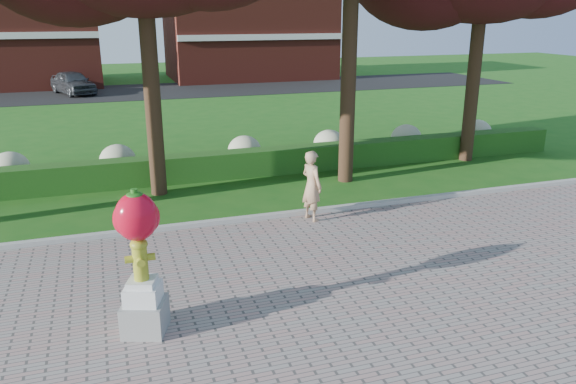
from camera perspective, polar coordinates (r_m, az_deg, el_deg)
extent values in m
plane|color=#1C5816|center=(11.14, 0.87, -8.17)|extent=(100.00, 100.00, 0.00)
cube|color=#ADADA5|center=(13.75, -3.28, -2.68)|extent=(40.00, 0.18, 0.15)
cube|color=#174F16|center=(17.36, -6.81, 2.73)|extent=(24.00, 0.70, 0.80)
ellipsoid|color=#B9BC8F|center=(18.17, -26.37, 2.13)|extent=(1.10, 1.10, 0.99)
ellipsoid|color=#B9BC8F|center=(17.97, -16.90, 3.09)|extent=(1.10, 1.10, 0.99)
ellipsoid|color=#B9BC8F|center=(18.49, -4.43, 4.21)|extent=(1.10, 1.10, 0.99)
ellipsoid|color=#B9BC8F|center=(19.41, 4.21, 4.87)|extent=(1.10, 1.10, 0.99)
ellipsoid|color=#B9BC8F|center=(20.73, 11.92, 5.37)|extent=(1.10, 1.10, 0.99)
ellipsoid|color=#B9BC8F|center=(22.38, 18.61, 5.72)|extent=(1.10, 1.10, 0.99)
cube|color=black|center=(37.90, -13.52, 9.94)|extent=(50.00, 8.00, 0.02)
cube|color=maroon|center=(44.93, -4.04, 15.62)|extent=(12.00, 8.00, 6.40)
cylinder|color=black|center=(15.60, -13.71, 10.69)|extent=(0.44, 0.44, 6.16)
cylinder|color=black|center=(16.48, 6.23, 13.39)|extent=(0.44, 0.44, 7.28)
cylinder|color=black|center=(19.95, 18.36, 11.35)|extent=(0.44, 0.44, 5.88)
cube|color=gray|center=(9.35, -14.31, -12.14)|extent=(0.82, 0.82, 0.52)
cube|color=silver|center=(9.16, -14.51, -9.94)|extent=(0.66, 0.66, 0.29)
cube|color=silver|center=(9.07, -14.60, -8.84)|extent=(0.53, 0.53, 0.10)
cylinder|color=#999C22|center=(8.93, -14.77, -6.88)|extent=(0.23, 0.23, 0.58)
ellipsoid|color=#999C22|center=(8.81, -14.92, -5.16)|extent=(0.27, 0.27, 0.19)
cylinder|color=#999C22|center=(8.90, -15.87, -6.62)|extent=(0.12, 0.11, 0.11)
cylinder|color=#999C22|center=(8.91, -13.74, -6.40)|extent=(0.12, 0.11, 0.11)
cylinder|color=#999C22|center=(8.76, -14.73, -6.92)|extent=(0.12, 0.12, 0.12)
cylinder|color=#999C22|center=(8.78, -14.96, -4.66)|extent=(0.08, 0.08, 0.05)
ellipsoid|color=red|center=(8.65, -15.15, -2.44)|extent=(0.65, 0.58, 0.75)
ellipsoid|color=red|center=(8.65, -16.37, -2.69)|extent=(0.32, 0.32, 0.48)
ellipsoid|color=red|center=(8.67, -13.92, -2.45)|extent=(0.32, 0.32, 0.48)
cylinder|color=#206316|center=(8.54, -15.35, -0.09)|extent=(0.10, 0.10, 0.12)
ellipsoid|color=#206316|center=(8.54, -15.34, -0.29)|extent=(0.25, 0.25, 0.08)
imported|color=tan|center=(13.50, 2.43, 0.66)|extent=(0.60, 0.73, 1.72)
imported|color=#3C3F43|center=(37.82, -21.01, 10.36)|extent=(3.13, 4.51, 1.42)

